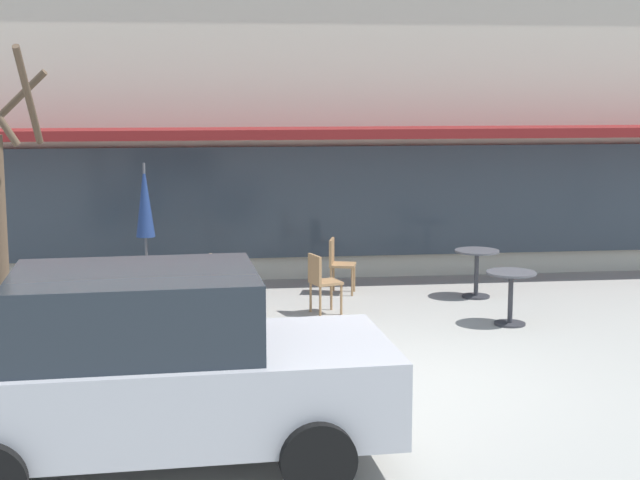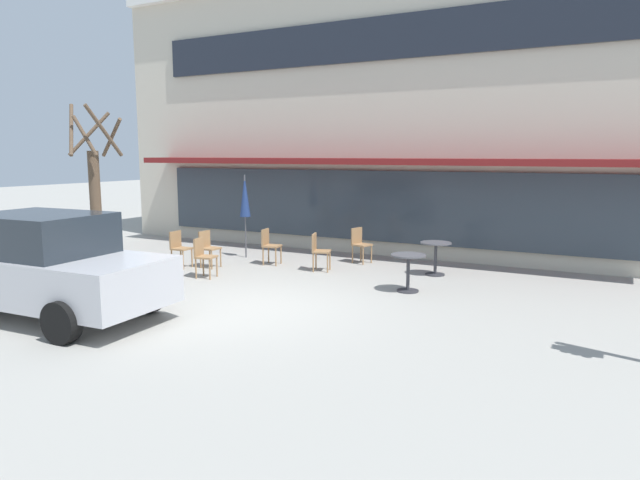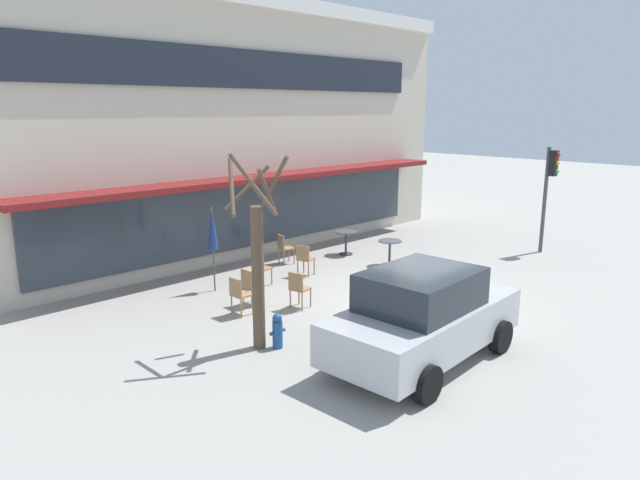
{
  "view_description": "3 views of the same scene",
  "coord_description": "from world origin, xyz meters",
  "px_view_note": "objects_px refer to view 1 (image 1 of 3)",
  "views": [
    {
      "loc": [
        -2.18,
        -10.61,
        3.37
      ],
      "look_at": [
        -0.57,
        2.42,
        1.26
      ],
      "focal_mm": 55.0,
      "sensor_mm": 36.0,
      "label": 1
    },
    {
      "loc": [
        5.82,
        -8.32,
        2.74
      ],
      "look_at": [
        0.06,
        2.5,
        0.89
      ],
      "focal_mm": 32.0,
      "sensor_mm": 36.0,
      "label": 2
    },
    {
      "loc": [
        -10.89,
        -7.87,
        4.59
      ],
      "look_at": [
        -0.21,
        2.97,
        1.06
      ],
      "focal_mm": 32.0,
      "sensor_mm": 36.0,
      "label": 3
    }
  ],
  "objects_px": {
    "cafe_chair_0": "(220,280)",
    "cafe_chair_5": "(139,297)",
    "cafe_chair_2": "(321,279)",
    "cafe_chair_1": "(187,312)",
    "cafe_chair_3": "(91,304)",
    "parked_sedan": "(149,370)",
    "cafe_table_near_wall": "(511,289)",
    "fire_hydrant": "(21,360)",
    "patio_umbrella_green_folded": "(145,201)",
    "cafe_table_streetside": "(477,265)",
    "cafe_chair_4": "(338,261)"
  },
  "relations": [
    {
      "from": "cafe_chair_5",
      "to": "fire_hydrant",
      "type": "xyz_separation_m",
      "value": [
        -1.15,
        -2.33,
        -0.17
      ]
    },
    {
      "from": "cafe_table_streetside",
      "to": "patio_umbrella_green_folded",
      "type": "distance_m",
      "value": 5.26
    },
    {
      "from": "patio_umbrella_green_folded",
      "to": "cafe_table_near_wall",
      "type": "bearing_deg",
      "value": -17.65
    },
    {
      "from": "cafe_chair_2",
      "to": "parked_sedan",
      "type": "distance_m",
      "value": 5.98
    },
    {
      "from": "cafe_chair_2",
      "to": "cafe_chair_5",
      "type": "bearing_deg",
      "value": -161.13
    },
    {
      "from": "cafe_table_streetside",
      "to": "cafe_chair_3",
      "type": "height_order",
      "value": "cafe_chair_3"
    },
    {
      "from": "patio_umbrella_green_folded",
      "to": "parked_sedan",
      "type": "bearing_deg",
      "value": -86.85
    },
    {
      "from": "cafe_chair_4",
      "to": "fire_hydrant",
      "type": "xyz_separation_m",
      "value": [
        -4.18,
        -4.6,
        -0.17
      ]
    },
    {
      "from": "cafe_chair_1",
      "to": "parked_sedan",
      "type": "height_order",
      "value": "parked_sedan"
    },
    {
      "from": "cafe_chair_2",
      "to": "cafe_chair_3",
      "type": "distance_m",
      "value": 3.41
    },
    {
      "from": "cafe_chair_1",
      "to": "cafe_chair_4",
      "type": "bearing_deg",
      "value": 53.69
    },
    {
      "from": "cafe_table_near_wall",
      "to": "fire_hydrant",
      "type": "bearing_deg",
      "value": -160.34
    },
    {
      "from": "cafe_chair_0",
      "to": "parked_sedan",
      "type": "bearing_deg",
      "value": -97.49
    },
    {
      "from": "cafe_table_near_wall",
      "to": "parked_sedan",
      "type": "relative_size",
      "value": 0.18
    },
    {
      "from": "cafe_chair_5",
      "to": "fire_hydrant",
      "type": "bearing_deg",
      "value": -116.24
    },
    {
      "from": "cafe_chair_3",
      "to": "cafe_table_near_wall",
      "type": "bearing_deg",
      "value": 2.71
    },
    {
      "from": "cafe_table_near_wall",
      "to": "cafe_table_streetside",
      "type": "bearing_deg",
      "value": 89.23
    },
    {
      "from": "cafe_chair_3",
      "to": "fire_hydrant",
      "type": "distance_m",
      "value": 2.06
    },
    {
      "from": "cafe_table_near_wall",
      "to": "cafe_chair_5",
      "type": "bearing_deg",
      "value": 179.02
    },
    {
      "from": "cafe_table_near_wall",
      "to": "cafe_chair_5",
      "type": "xyz_separation_m",
      "value": [
        -5.14,
        0.09,
        0.01
      ]
    },
    {
      "from": "cafe_chair_0",
      "to": "cafe_chair_5",
      "type": "bearing_deg",
      "value": -137.85
    },
    {
      "from": "cafe_table_near_wall",
      "to": "cafe_chair_5",
      "type": "distance_m",
      "value": 5.14
    },
    {
      "from": "cafe_chair_1",
      "to": "cafe_chair_4",
      "type": "xyz_separation_m",
      "value": [
        2.38,
        3.24,
        0.0
      ]
    },
    {
      "from": "cafe_chair_2",
      "to": "fire_hydrant",
      "type": "distance_m",
      "value": 4.93
    },
    {
      "from": "patio_umbrella_green_folded",
      "to": "cafe_chair_2",
      "type": "height_order",
      "value": "patio_umbrella_green_folded"
    },
    {
      "from": "fire_hydrant",
      "to": "cafe_chair_3",
      "type": "bearing_deg",
      "value": 74.28
    },
    {
      "from": "patio_umbrella_green_folded",
      "to": "fire_hydrant",
      "type": "bearing_deg",
      "value": -106.94
    },
    {
      "from": "patio_umbrella_green_folded",
      "to": "parked_sedan",
      "type": "xyz_separation_m",
      "value": [
        0.34,
        -6.2,
        -0.75
      ]
    },
    {
      "from": "cafe_table_streetside",
      "to": "cafe_chair_2",
      "type": "bearing_deg",
      "value": -162.24
    },
    {
      "from": "cafe_chair_2",
      "to": "parked_sedan",
      "type": "bearing_deg",
      "value": -111.76
    },
    {
      "from": "cafe_chair_3",
      "to": "parked_sedan",
      "type": "distance_m",
      "value": 4.43
    },
    {
      "from": "cafe_table_near_wall",
      "to": "fire_hydrant",
      "type": "distance_m",
      "value": 6.68
    },
    {
      "from": "cafe_chair_2",
      "to": "cafe_chair_5",
      "type": "relative_size",
      "value": 1.0
    },
    {
      "from": "cafe_chair_3",
      "to": "parked_sedan",
      "type": "relative_size",
      "value": 0.21
    },
    {
      "from": "cafe_table_near_wall",
      "to": "fire_hydrant",
      "type": "relative_size",
      "value": 1.08
    },
    {
      "from": "cafe_chair_1",
      "to": "cafe_chair_5",
      "type": "height_order",
      "value": "same"
    },
    {
      "from": "cafe_table_streetside",
      "to": "cafe_chair_2",
      "type": "height_order",
      "value": "cafe_chair_2"
    },
    {
      "from": "cafe_table_near_wall",
      "to": "fire_hydrant",
      "type": "height_order",
      "value": "cafe_table_near_wall"
    },
    {
      "from": "cafe_table_near_wall",
      "to": "cafe_chair_3",
      "type": "relative_size",
      "value": 0.85
    },
    {
      "from": "cafe_chair_5",
      "to": "parked_sedan",
      "type": "relative_size",
      "value": 0.21
    },
    {
      "from": "cafe_chair_2",
      "to": "cafe_chair_3",
      "type": "height_order",
      "value": "same"
    },
    {
      "from": "parked_sedan",
      "to": "fire_hydrant",
      "type": "xyz_separation_m",
      "value": [
        -1.52,
        2.33,
        -0.53
      ]
    },
    {
      "from": "cafe_table_streetside",
      "to": "cafe_chair_4",
      "type": "relative_size",
      "value": 0.85
    },
    {
      "from": "cafe_chair_1",
      "to": "cafe_chair_2",
      "type": "xyz_separation_m",
      "value": [
        1.93,
        1.85,
        0.0
      ]
    },
    {
      "from": "cafe_table_streetside",
      "to": "cafe_chair_2",
      "type": "relative_size",
      "value": 0.85
    },
    {
      "from": "cafe_table_streetside",
      "to": "cafe_chair_5",
      "type": "distance_m",
      "value": 5.44
    },
    {
      "from": "cafe_chair_1",
      "to": "cafe_chair_5",
      "type": "xyz_separation_m",
      "value": [
        -0.65,
        0.97,
        0.0
      ]
    },
    {
      "from": "cafe_table_near_wall",
      "to": "cafe_chair_1",
      "type": "height_order",
      "value": "cafe_chair_1"
    },
    {
      "from": "cafe_chair_4",
      "to": "parked_sedan",
      "type": "relative_size",
      "value": 0.21
    },
    {
      "from": "cafe_table_near_wall",
      "to": "parked_sedan",
      "type": "bearing_deg",
      "value": -136.19
    }
  ]
}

